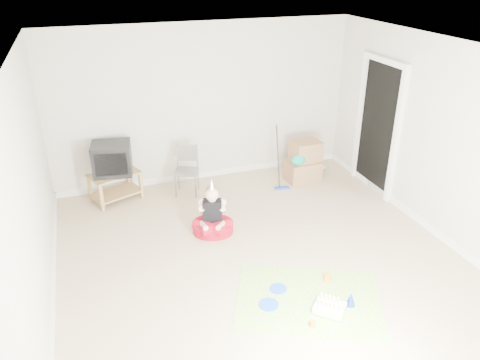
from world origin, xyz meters
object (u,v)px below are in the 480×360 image
object	(u,v)px
folding_chair	(186,171)
birthday_cake	(330,308)
seated_woman	(213,221)
tv_stand	(115,184)
crt_tv	(112,159)
cardboard_boxes	(304,162)

from	to	relation	value
folding_chair	birthday_cake	size ratio (longest dim) A/B	1.95
seated_woman	folding_chair	bearing A→B (deg)	92.96
tv_stand	seated_woman	world-z (taller)	seated_woman
folding_chair	seated_woman	world-z (taller)	seated_woman
folding_chair	seated_woman	size ratio (longest dim) A/B	0.97
seated_woman	birthday_cake	xyz separation A→B (m)	(0.75, -1.97, -0.13)
tv_stand	folding_chair	bearing A→B (deg)	-7.84
crt_tv	seated_woman	size ratio (longest dim) A/B	0.70
tv_stand	crt_tv	size ratio (longest dim) A/B	1.49
tv_stand	crt_tv	bearing A→B (deg)	0.00
tv_stand	cardboard_boxes	world-z (taller)	cardboard_boxes
birthday_cake	seated_woman	bearing A→B (deg)	110.77
tv_stand	birthday_cake	size ratio (longest dim) A/B	2.08
tv_stand	birthday_cake	bearing A→B (deg)	-60.52
folding_chair	cardboard_boxes	size ratio (longest dim) A/B	1.15
tv_stand	folding_chair	distance (m)	1.12
crt_tv	seated_woman	distance (m)	1.92
crt_tv	cardboard_boxes	xyz separation A→B (m)	(3.09, -0.32, -0.37)
tv_stand	folding_chair	world-z (taller)	folding_chair
birthday_cake	cardboard_boxes	bearing A→B (deg)	69.15
cardboard_boxes	seated_woman	world-z (taller)	seated_woman
tv_stand	crt_tv	world-z (taller)	crt_tv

